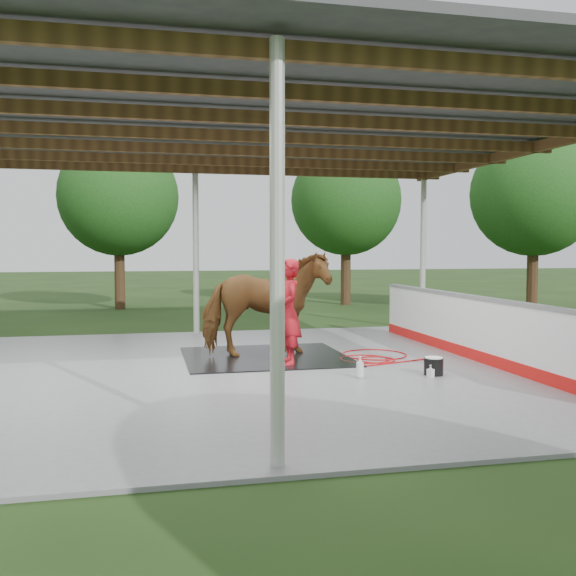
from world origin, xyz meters
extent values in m
plane|color=#1E3814|center=(0.00, 0.00, 0.00)|extent=(100.00, 100.00, 0.00)
cube|color=slate|center=(0.00, 0.00, 0.03)|extent=(12.00, 10.00, 0.05)
cylinder|color=beige|center=(0.00, -4.70, 1.98)|extent=(0.14, 0.14, 3.85)
cylinder|color=beige|center=(0.00, 4.70, 1.98)|extent=(0.14, 0.14, 3.85)
cylinder|color=beige|center=(5.70, 4.70, 1.98)|extent=(0.14, 0.14, 3.85)
cube|color=brown|center=(0.00, -4.50, 3.85)|extent=(12.00, 0.10, 0.18)
cube|color=brown|center=(0.00, -3.00, 3.85)|extent=(12.00, 0.10, 0.18)
cube|color=brown|center=(0.00, -1.50, 3.85)|extent=(12.00, 0.10, 0.18)
cube|color=brown|center=(0.00, 0.00, 3.85)|extent=(12.00, 0.10, 0.18)
cube|color=brown|center=(0.00, 1.50, 3.85)|extent=(12.00, 0.10, 0.18)
cube|color=brown|center=(0.00, 3.00, 3.85)|extent=(12.00, 0.10, 0.18)
cube|color=brown|center=(0.00, 4.50, 3.85)|extent=(12.00, 0.10, 0.18)
cube|color=brown|center=(5.70, 0.00, 3.85)|extent=(0.12, 10.00, 0.18)
cube|color=#38383A|center=(0.00, 0.00, 4.05)|extent=(12.60, 10.60, 0.10)
cube|color=red|center=(4.59, 0.00, 0.15)|extent=(0.14, 8.00, 0.20)
cube|color=white|center=(4.60, 0.00, 0.65)|extent=(0.12, 8.00, 1.00)
cube|color=slate|center=(4.60, 0.00, 1.17)|extent=(0.16, 8.00, 0.06)
cylinder|color=#382314|center=(-2.00, 12.00, 1.10)|extent=(0.36, 0.36, 2.20)
sphere|color=#194714|center=(-2.00, 12.00, 3.80)|extent=(4.00, 4.00, 4.00)
cylinder|color=#382314|center=(6.00, 12.00, 1.10)|extent=(0.36, 0.36, 2.20)
sphere|color=#194714|center=(6.00, 12.00, 3.80)|extent=(4.00, 4.00, 4.00)
cylinder|color=#382314|center=(11.00, 8.00, 1.10)|extent=(0.36, 0.36, 2.20)
sphere|color=#194714|center=(11.00, 8.00, 3.80)|extent=(4.00, 4.00, 4.00)
cube|color=black|center=(0.97, 1.09, 0.06)|extent=(2.94, 2.75, 0.02)
imported|color=brown|center=(0.97, 1.09, 1.03)|extent=(2.28, 1.05, 1.92)
imported|color=#B0121D|center=(1.21, 0.26, 0.96)|extent=(0.47, 0.68, 1.82)
cylinder|color=black|center=(3.25, -1.12, 0.18)|extent=(0.30, 0.30, 0.27)
cylinder|color=white|center=(3.25, -1.12, 0.32)|extent=(0.28, 0.28, 0.03)
imported|color=silver|center=(2.04, -1.09, 0.22)|extent=(0.14, 0.14, 0.34)
imported|color=#338CD8|center=(3.11, -1.31, 0.15)|extent=(0.13, 0.12, 0.20)
torus|color=#A50B0D|center=(3.00, 0.87, 0.06)|extent=(1.21, 1.21, 0.02)
torus|color=#A50B0D|center=(2.66, 0.44, 0.06)|extent=(0.89, 0.89, 0.02)
torus|color=#A50B0D|center=(2.84, 0.33, 0.06)|extent=(0.67, 0.67, 0.02)
cylinder|color=#A50B0D|center=(2.98, -0.05, 0.06)|extent=(1.42, 0.48, 0.02)
camera|label=1|loc=(-1.17, -10.37, 2.03)|focal=40.00mm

